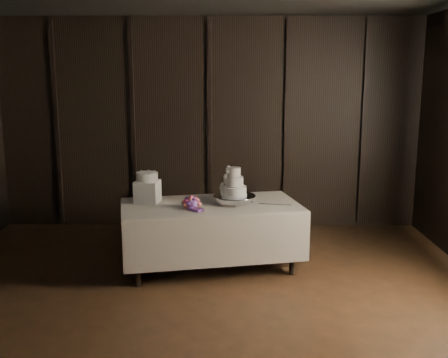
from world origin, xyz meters
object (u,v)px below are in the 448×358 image
Objects in this scene: box_pedestal at (147,192)px; small_cake at (147,177)px; display_table at (211,233)px; bouquet at (192,203)px; wedding_cake at (232,185)px; cake_stand at (234,199)px.

small_cake reaches higher than box_pedestal.
bouquet reaches higher than display_table.
cake_stand is at bearing 21.03° from wedding_cake.
bouquet is at bearing -163.09° from wedding_cake.
cake_stand is at bearing -2.17° from small_cake.
small_cake is (-0.99, 0.04, 0.25)m from cake_stand.
wedding_cake is at bearing -150.26° from cake_stand.
small_cake is at bearing 177.83° from cake_stand.
cake_stand is 1.32× the size of bouquet.
wedding_cake reaches higher than display_table.
cake_stand reaches higher than display_table.
bouquet reaches higher than cake_stand.
small_cake is (-0.73, 0.08, 0.64)m from display_table.
wedding_cake reaches higher than cake_stand.
box_pedestal is at bearing 153.02° from bouquet.
cake_stand is 1.00m from box_pedestal.
wedding_cake is 1.25× the size of box_pedestal.
small_cake is at bearing 161.51° from display_table.
wedding_cake is at bearing 25.62° from bouquet.
box_pedestal is at bearing 0.00° from small_cake.
display_table is at bearing 179.02° from wedding_cake.
display_table is 8.31× the size of box_pedestal.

